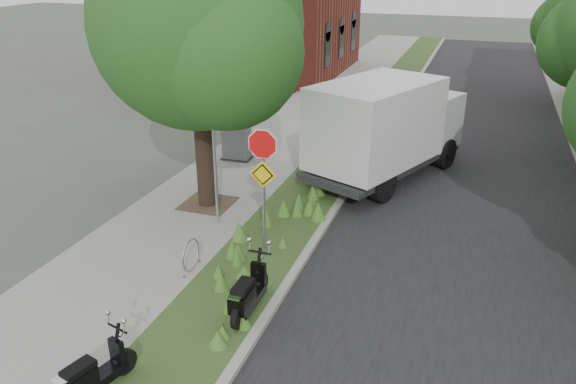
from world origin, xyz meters
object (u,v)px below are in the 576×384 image
(sign_assembly, at_px, (263,167))
(scooter_near, at_px, (246,298))
(scooter_far, at_px, (89,380))
(box_truck, at_px, (386,125))
(utility_cabinet, at_px, (237,141))

(sign_assembly, xyz_separation_m, scooter_near, (0.55, -2.37, -1.82))
(scooter_far, height_order, box_truck, box_truck)
(sign_assembly, distance_m, scooter_far, 5.64)
(scooter_far, xyz_separation_m, utility_cabinet, (-2.41, 11.23, 0.29))
(utility_cabinet, bearing_deg, box_truck, 2.03)
(box_truck, relative_size, utility_cabinet, 4.79)
(sign_assembly, distance_m, box_truck, 6.42)
(scooter_near, relative_size, box_truck, 0.26)
(sign_assembly, height_order, scooter_far, sign_assembly)
(utility_cabinet, bearing_deg, scooter_near, -64.95)
(box_truck, xyz_separation_m, utility_cabinet, (-5.04, -0.18, -1.01))
(scooter_near, relative_size, scooter_far, 1.12)
(box_truck, bearing_deg, scooter_near, -97.60)
(scooter_far, relative_size, utility_cabinet, 1.13)
(scooter_far, bearing_deg, scooter_near, 62.56)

